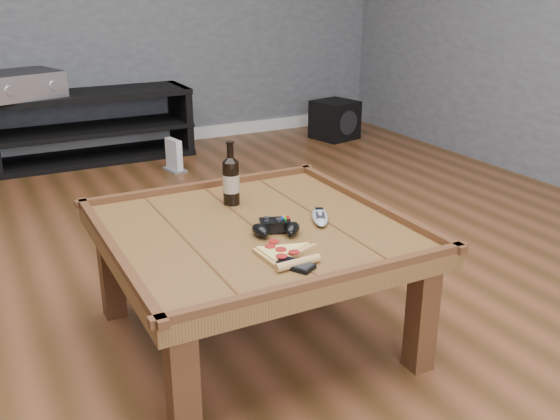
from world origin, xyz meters
name	(u,v)px	position (x,y,z in m)	size (l,w,h in m)	color
ground	(256,338)	(0.00, 0.00, 0.00)	(6.00, 6.00, 0.00)	#462B14
baseboard	(89,146)	(0.00, 2.99, 0.05)	(5.00, 0.02, 0.10)	silver
coffee_table	(254,242)	(0.00, 0.00, 0.39)	(1.03, 1.03, 0.48)	brown
media_console	(93,127)	(0.00, 2.75, 0.25)	(1.40, 0.45, 0.50)	black
beer_bottle	(231,179)	(0.02, 0.25, 0.55)	(0.06, 0.06, 0.24)	black
game_controller	(276,227)	(0.04, -0.09, 0.47)	(0.17, 0.15, 0.05)	black
pizza_slice	(283,254)	(-0.03, -0.27, 0.46)	(0.18, 0.28, 0.03)	tan
smartphone	(296,265)	(-0.03, -0.35, 0.46)	(0.11, 0.13, 0.02)	black
remote_control	(320,216)	(0.24, -0.05, 0.46)	(0.13, 0.19, 0.03)	#9599A2
av_receiver	(20,84)	(-0.45, 2.74, 0.59)	(0.59, 0.53, 0.17)	black
subwoofer	(335,120)	(1.91, 2.49, 0.16)	(0.38, 0.38, 0.31)	black
game_console	(174,157)	(0.43, 2.21, 0.10)	(0.13, 0.19, 0.22)	slate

